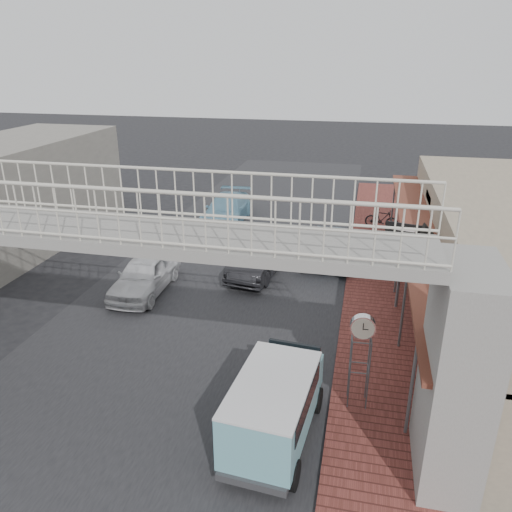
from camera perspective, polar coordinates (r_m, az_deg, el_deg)
The scene contains 14 objects.
ground at distance 16.77m, azimuth -8.41°, elevation -9.46°, with size 120.00×120.00×0.00m, color black.
road_strip at distance 16.77m, azimuth -8.41°, elevation -9.44°, with size 10.00×60.00×0.01m, color black.
sidewalk at distance 18.45m, azimuth 14.47°, elevation -6.68°, with size 3.00×40.00×0.10m, color brown.
footbridge at distance 12.08m, azimuth -15.91°, elevation -6.02°, with size 16.40×2.40×6.34m.
building_far_left at distance 26.08m, azimuth -27.16°, elevation 5.83°, with size 5.00×14.00×5.00m, color gray.
white_hatchback at distance 19.98m, azimuth -12.59°, elevation -2.06°, with size 1.71×4.25×1.45m, color silver.
dark_sedan at distance 21.17m, azimuth 0.50°, elevation -0.06°, with size 1.57×4.49×1.48m, color black.
angkot_curb at distance 23.00m, azimuth 8.72°, elevation 1.42°, with size 2.34×5.08×1.41m, color #6FA9C1.
angkot_far at distance 27.74m, azimuth -3.37°, elevation 5.32°, with size 2.11×5.18×1.50m, color #679AB3.
angkot_van at distance 12.14m, azimuth 2.14°, elevation -16.21°, with size 2.02×3.91×1.85m.
motorcycle_near at distance 21.78m, azimuth 14.88°, elevation -0.62°, with size 0.64×1.85×0.97m, color black.
motorcycle_far at distance 27.26m, azimuth 14.17°, elevation 4.12°, with size 0.50×1.77×1.07m, color black.
street_clock at distance 12.88m, azimuth 12.07°, elevation -8.39°, with size 0.65×0.53×2.62m.
arrow_sign at distance 17.93m, azimuth 19.05°, elevation 1.54°, with size 2.01×1.33×3.33m.
Camera 1 is at (5.45, -13.28, 8.67)m, focal length 35.00 mm.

